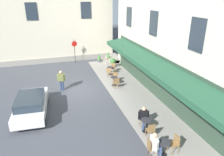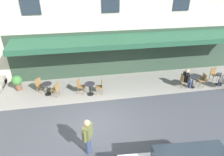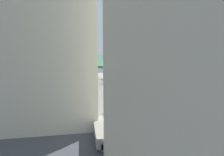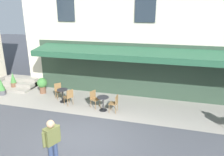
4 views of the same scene
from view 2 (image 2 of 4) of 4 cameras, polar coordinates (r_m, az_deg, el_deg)
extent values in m
plane|color=#42444C|center=(9.47, -5.40, -13.52)|extent=(70.00, 70.00, 0.00)
cube|color=gray|center=(12.73, 7.90, -1.57)|extent=(20.50, 3.20, 0.01)
cube|color=#2D4233|center=(13.34, 5.35, 7.63)|extent=(16.00, 0.06, 3.20)
cube|color=#235138|center=(12.19, 6.61, 11.76)|extent=(15.00, 1.70, 0.36)
cube|color=#235138|center=(11.51, 7.68, 9.47)|extent=(15.00, 0.04, 0.28)
cylinder|color=black|center=(12.09, -18.78, -4.67)|extent=(0.40, 0.40, 0.03)
cylinder|color=black|center=(11.91, -19.04, -3.27)|extent=(0.06, 0.06, 0.72)
cylinder|color=#2D2D33|center=(11.73, -19.32, -1.71)|extent=(0.60, 0.60, 0.03)
cylinder|color=olive|center=(11.89, -16.99, -3.77)|extent=(0.03, 0.03, 0.45)
cylinder|color=olive|center=(11.66, -17.91, -4.60)|extent=(0.03, 0.03, 0.45)
cylinder|color=olive|center=(11.71, -15.62, -4.08)|extent=(0.03, 0.03, 0.45)
cylinder|color=olive|center=(11.48, -16.53, -4.93)|extent=(0.03, 0.03, 0.45)
cube|color=olive|center=(11.56, -16.93, -3.32)|extent=(0.54, 0.54, 0.04)
cube|color=olive|center=(11.34, -16.34, -2.50)|extent=(0.23, 0.37, 0.42)
cylinder|color=olive|center=(12.16, -20.73, -3.67)|extent=(0.03, 0.03, 0.45)
cylinder|color=olive|center=(12.33, -19.56, -2.97)|extent=(0.03, 0.03, 0.45)
cylinder|color=olive|center=(12.40, -21.76, -3.23)|extent=(0.03, 0.03, 0.45)
cylinder|color=olive|center=(12.57, -20.60, -2.54)|extent=(0.03, 0.03, 0.45)
cube|color=olive|center=(12.24, -20.85, -2.12)|extent=(0.56, 0.56, 0.04)
cube|color=olive|center=(12.27, -21.58, -0.97)|extent=(0.29, 0.33, 0.42)
cylinder|color=black|center=(14.30, 29.56, -1.71)|extent=(0.40, 0.40, 0.03)
cylinder|color=black|center=(14.15, 29.88, -0.50)|extent=(0.06, 0.06, 0.72)
cylinder|color=#2D2D33|center=(14.00, 30.25, 0.84)|extent=(0.60, 0.60, 0.03)
cylinder|color=olive|center=(13.84, 29.87, -1.76)|extent=(0.03, 0.03, 0.45)
cylinder|color=olive|center=(13.59, 30.53, -2.48)|extent=(0.03, 0.03, 0.45)
cylinder|color=olive|center=(14.34, 28.30, -0.34)|extent=(0.03, 0.03, 0.45)
cylinder|color=olive|center=(14.56, 29.32, -0.19)|extent=(0.03, 0.03, 0.45)
cylinder|color=olive|center=(14.56, 27.49, 0.29)|extent=(0.03, 0.03, 0.45)
cylinder|color=olive|center=(14.78, 28.51, 0.42)|extent=(0.03, 0.03, 0.45)
cube|color=olive|center=(14.46, 28.63, 0.90)|extent=(0.42, 0.42, 0.04)
cube|color=olive|center=(14.49, 28.40, 2.03)|extent=(0.40, 0.06, 0.42)
cylinder|color=black|center=(11.53, -6.58, -4.88)|extent=(0.40, 0.40, 0.03)
cylinder|color=black|center=(11.35, -6.67, -3.42)|extent=(0.06, 0.06, 0.72)
cylinder|color=#2D2D33|center=(11.15, -6.78, -1.79)|extent=(0.60, 0.60, 0.03)
cylinder|color=olive|center=(11.57, -4.80, -3.41)|extent=(0.03, 0.03, 0.45)
cylinder|color=olive|center=(11.29, -4.66, -4.31)|extent=(0.03, 0.03, 0.45)
cylinder|color=olive|center=(11.60, -3.12, -3.28)|extent=(0.03, 0.03, 0.45)
cylinder|color=olive|center=(11.31, -2.94, -4.18)|extent=(0.03, 0.03, 0.45)
cube|color=olive|center=(11.31, -3.92, -2.74)|extent=(0.41, 0.41, 0.04)
cube|color=olive|center=(11.21, -3.04, -1.66)|extent=(0.05, 0.40, 0.42)
cylinder|color=olive|center=(11.41, -8.72, -4.17)|extent=(0.03, 0.03, 0.45)
cylinder|color=olive|center=(11.68, -8.10, -3.30)|extent=(0.03, 0.03, 0.45)
cylinder|color=olive|center=(11.54, -10.29, -3.93)|extent=(0.03, 0.03, 0.45)
cylinder|color=olive|center=(11.80, -9.63, -3.07)|extent=(0.03, 0.03, 0.45)
cube|color=olive|center=(11.48, -9.28, -2.58)|extent=(0.53, 0.53, 0.04)
cube|color=olive|center=(11.43, -10.20, -1.47)|extent=(0.20, 0.38, 0.42)
cylinder|color=black|center=(13.23, 22.96, -2.47)|extent=(0.40, 0.40, 0.03)
cylinder|color=black|center=(13.07, 23.24, -1.17)|extent=(0.06, 0.06, 0.72)
cylinder|color=#2D2D33|center=(12.90, 23.56, 0.28)|extent=(0.60, 0.60, 0.03)
cylinder|color=olive|center=(13.44, 24.25, -1.23)|extent=(0.03, 0.03, 0.45)
cylinder|color=olive|center=(13.19, 24.91, -1.95)|extent=(0.03, 0.03, 0.45)
cylinder|color=olive|center=(13.61, 25.49, -1.14)|extent=(0.03, 0.03, 0.45)
cylinder|color=olive|center=(13.36, 26.17, -1.86)|extent=(0.03, 0.03, 0.45)
cube|color=olive|center=(13.29, 25.42, -0.62)|extent=(0.43, 0.43, 0.04)
cube|color=olive|center=(13.28, 26.29, 0.28)|extent=(0.07, 0.40, 0.42)
cylinder|color=olive|center=(12.84, 21.90, -2.12)|extent=(0.03, 0.03, 0.45)
cylinder|color=olive|center=(13.11, 21.35, -1.37)|extent=(0.03, 0.03, 0.45)
cylinder|color=olive|center=(12.70, 20.50, -2.18)|extent=(0.03, 0.03, 0.45)
cylinder|color=olive|center=(12.97, 19.97, -1.42)|extent=(0.03, 0.03, 0.45)
cube|color=olive|center=(12.79, 21.12, -0.82)|extent=(0.45, 0.45, 0.04)
cube|color=olive|center=(12.62, 20.55, 0.07)|extent=(0.09, 0.40, 0.42)
cylinder|color=navy|center=(12.99, 22.63, -1.87)|extent=(0.15, 0.15, 0.47)
cylinder|color=navy|center=(12.80, 22.19, -0.91)|extent=(0.34, 0.19, 0.15)
cylinder|color=navy|center=(13.13, 22.34, -1.48)|extent=(0.15, 0.15, 0.47)
cylinder|color=navy|center=(12.94, 21.89, -0.52)|extent=(0.34, 0.19, 0.15)
cube|color=black|center=(12.68, 21.59, 0.35)|extent=(0.31, 0.48, 0.55)
sphere|color=tan|center=(12.51, 21.91, 1.95)|extent=(0.24, 0.24, 0.24)
cylinder|color=black|center=(12.47, 22.05, -0.31)|extent=(0.10, 0.10, 0.49)
cylinder|color=black|center=(12.91, 21.13, 0.86)|extent=(0.10, 0.10, 0.49)
cylinder|color=navy|center=(14.14, 30.37, -1.25)|extent=(0.15, 0.15, 0.47)
cylinder|color=navy|center=(13.91, 30.95, -0.67)|extent=(0.21, 0.35, 0.16)
cylinder|color=navy|center=(14.04, 29.74, -1.26)|extent=(0.15, 0.15, 0.47)
cylinder|color=navy|center=(13.81, 30.30, -0.68)|extent=(0.21, 0.35, 0.16)
cylinder|color=silver|center=(13.48, 30.21, -0.05)|extent=(0.10, 0.10, 0.50)
cylinder|color=navy|center=(8.08, -6.92, -18.84)|extent=(0.15, 0.15, 0.81)
cylinder|color=navy|center=(7.97, -7.39, -19.78)|extent=(0.15, 0.15, 0.81)
cube|color=olive|center=(7.53, -7.47, -15.77)|extent=(0.43, 0.54, 0.57)
sphere|color=tan|center=(7.25, -7.68, -13.43)|extent=(0.25, 0.25, 0.25)
cylinder|color=olive|center=(7.73, -6.73, -14.44)|extent=(0.10, 0.10, 0.51)
cylinder|color=olive|center=(7.35, -8.26, -17.35)|extent=(0.10, 0.10, 0.51)
cylinder|color=brown|center=(13.17, -26.47, -2.43)|extent=(0.37, 0.37, 0.43)
sphere|color=#3D7A38|center=(12.95, -26.91, -0.62)|extent=(0.61, 0.61, 0.61)
camera|label=1|loc=(16.31, 67.55, 14.95)|focal=33.59mm
camera|label=3|loc=(19.06, -57.81, 8.65)|focal=30.01mm
camera|label=4|loc=(3.72, 64.89, -12.97)|focal=33.23mm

